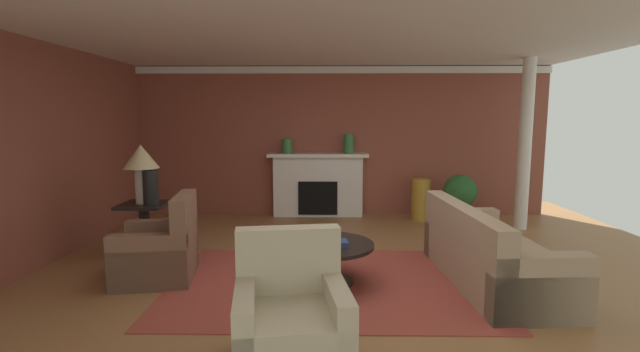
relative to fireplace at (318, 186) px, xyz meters
The scene contains 21 objects.
ground_plane 3.21m from the fireplace, 84.87° to the right, with size 9.21×9.21×0.00m, color olive.
wall_fireplace 0.88m from the fireplace, 36.69° to the left, with size 7.68×0.12×2.70m, color brown.
wall_window 4.45m from the fireplace, 139.33° to the right, with size 0.12×7.20×2.70m, color brown.
ceiling_panel 3.61m from the fireplace, 84.33° to the right, with size 7.68×7.20×0.06m, color white.
crown_moulding 2.10m from the fireplace, 24.81° to the left, with size 7.68×0.08×0.12m, color white.
area_rug 3.36m from the fireplace, 87.12° to the right, with size 3.38×2.34×0.01m, color #993D33.
fireplace is the anchor object (origin of this frame).
sofa 3.80m from the fireplace, 59.80° to the right, with size 1.03×2.15×0.85m.
armchair_near_window 3.64m from the fireplace, 117.71° to the right, with size 0.91×0.91×0.95m.
armchair_facing_fireplace 4.89m from the fireplace, 91.16° to the right, with size 0.91×0.91×0.95m.
coffee_table 3.33m from the fireplace, 87.12° to the right, with size 1.00×1.00×0.45m.
side_table 3.26m from the fireplace, 132.10° to the right, with size 0.56×0.56×0.70m.
table_lamp 3.32m from the fireplace, 132.10° to the right, with size 0.44×0.44×0.75m.
vase_mantel_left 0.92m from the fireplace, behind, with size 0.18×0.18×0.26m, color #33703D.
vase_on_side_table 3.27m from the fireplace, 128.72° to the right, with size 0.18×0.18×0.44m, color black.
vase_tall_corner 1.84m from the fireplace, ahead, with size 0.32×0.32×0.72m, color #B7892D.
vase_mantel_right 0.95m from the fireplace, ahead, with size 0.17×0.17×0.35m, color #33703D.
book_red_cover 3.43m from the fireplace, 85.58° to the right, with size 0.23×0.19×0.05m, color navy.
book_art_folio 3.29m from the fireplace, 89.01° to the right, with size 0.20×0.16×0.04m, color navy.
potted_plant 2.46m from the fireplace, 12.59° to the right, with size 0.56×0.56×0.83m.
column_white 3.50m from the fireplace, 15.00° to the right, with size 0.20×0.20×2.70m, color white.
Camera 1 is at (-0.13, -4.78, 1.79)m, focal length 24.87 mm.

